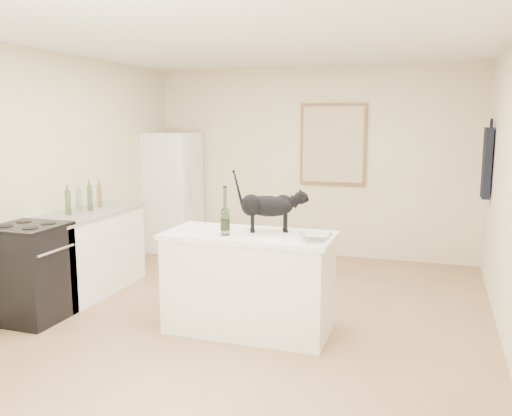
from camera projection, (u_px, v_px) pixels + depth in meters
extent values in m
plane|color=#A27B56|center=(246.00, 321.00, 5.15)|extent=(5.50, 5.50, 0.00)
plane|color=white|center=(245.00, 37.00, 4.72)|extent=(5.50, 5.50, 0.00)
plane|color=beige|center=(311.00, 162.00, 7.51)|extent=(4.50, 0.00, 4.50)
plane|color=beige|center=(36.00, 258.00, 2.36)|extent=(4.50, 0.00, 4.50)
plane|color=beige|center=(42.00, 177.00, 5.64)|extent=(0.00, 5.50, 5.50)
cube|color=white|center=(249.00, 284.00, 4.86)|extent=(1.44, 0.67, 0.86)
cube|color=white|center=(249.00, 235.00, 4.79)|extent=(1.50, 0.70, 0.04)
cube|color=white|center=(88.00, 254.00, 5.97)|extent=(0.60, 1.40, 0.86)
cube|color=gray|center=(86.00, 213.00, 5.89)|extent=(0.62, 1.44, 0.04)
cube|color=black|center=(30.00, 274.00, 5.12)|extent=(0.60, 0.60, 0.90)
cube|color=white|center=(172.00, 192.00, 7.82)|extent=(0.68, 0.68, 1.70)
cube|color=brown|center=(333.00, 144.00, 7.35)|extent=(0.90, 0.03, 1.10)
cube|color=beige|center=(333.00, 145.00, 7.33)|extent=(0.82, 0.00, 1.02)
cube|color=black|center=(487.00, 163.00, 6.16)|extent=(0.08, 0.34, 0.80)
cylinder|color=#2E5D25|center=(225.00, 214.00, 4.68)|extent=(0.10, 0.10, 0.38)
imported|color=silver|center=(316.00, 238.00, 4.45)|extent=(0.31, 0.31, 0.07)
cube|color=beige|center=(197.00, 160.00, 7.75)|extent=(0.03, 0.13, 0.17)
cylinder|color=#214F1B|center=(68.00, 203.00, 5.67)|extent=(0.06, 0.06, 0.26)
cylinder|color=#96A396|center=(79.00, 201.00, 5.80)|extent=(0.06, 0.06, 0.24)
cylinder|color=brown|center=(99.00, 196.00, 6.16)|extent=(0.06, 0.06, 0.26)
cylinder|color=#1E4B19|center=(90.00, 198.00, 5.93)|extent=(0.06, 0.06, 0.28)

